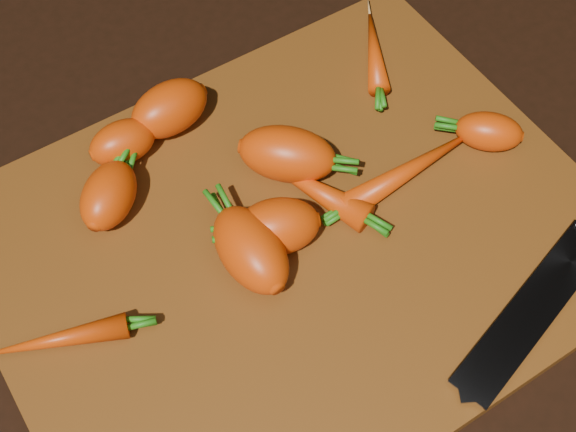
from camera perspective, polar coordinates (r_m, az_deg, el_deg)
ground at (r=0.68m, az=0.46°, el=-2.20°), size 2.00×2.00×0.01m
cutting_board at (r=0.67m, az=0.46°, el=-1.72°), size 0.50×0.40×0.01m
carrot_0 at (r=0.68m, az=-12.64°, el=1.44°), size 0.08×0.08×0.04m
carrot_1 at (r=0.64m, az=-0.76°, el=-0.75°), size 0.08×0.07×0.05m
carrot_2 at (r=0.68m, az=-0.05°, el=4.42°), size 0.09×0.09×0.05m
carrot_3 at (r=0.63m, az=-2.66°, el=-2.40°), size 0.05×0.09×0.05m
carrot_4 at (r=0.72m, az=-8.43°, el=7.57°), size 0.08×0.05×0.05m
carrot_5 at (r=0.71m, az=-11.68°, el=5.14°), size 0.06×0.04×0.04m
carrot_6 at (r=0.73m, az=14.10°, el=5.85°), size 0.07×0.07×0.03m
carrot_7 at (r=0.79m, az=6.16°, el=11.58°), size 0.07×0.10×0.02m
carrot_8 at (r=0.70m, az=8.56°, el=3.22°), size 0.14×0.03×0.02m
carrot_9 at (r=0.68m, az=1.94°, el=1.88°), size 0.06×0.10×0.03m
carrot_10 at (r=0.63m, az=-15.78°, el=-8.41°), size 0.10×0.05×0.02m
knife at (r=0.66m, az=17.90°, el=-5.20°), size 0.30×0.11×0.02m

